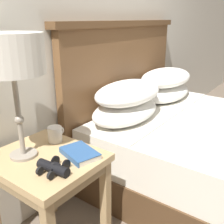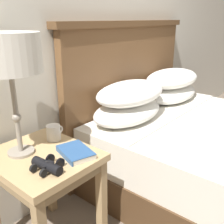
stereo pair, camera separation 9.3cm
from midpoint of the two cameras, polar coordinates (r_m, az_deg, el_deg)
The scene contains 8 objects.
ground_plane at distance 1.84m, azimuth 17.09°, elevation -22.02°, with size 20.00×20.00×0.00m, color #6B5B4C.
wall_back at distance 1.87m, azimuth -8.18°, elevation 22.53°, with size 8.00×0.06×2.60m.
nightstand at distance 1.38m, azimuth -15.96°, elevation -12.52°, with size 0.45×0.51×0.57m.
bed at distance 2.01m, azimuth 19.78°, elevation -7.61°, with size 1.50×1.83×1.19m.
table_lamp at distance 1.23m, azimuth -23.20°, elevation 10.96°, with size 0.29×0.29×0.58m.
book_on_nightstand at distance 1.30m, azimuth -9.16°, elevation -8.90°, with size 0.18×0.22×0.03m.
binoculars_pair at distance 1.20m, azimuth -14.87°, elevation -11.66°, with size 0.14×0.16×0.05m.
coffee_mug at distance 1.46m, azimuth -14.07°, elevation -4.70°, with size 0.10×0.08×0.08m.
Camera 1 is at (-1.38, -0.33, 1.20)m, focal length 42.00 mm.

